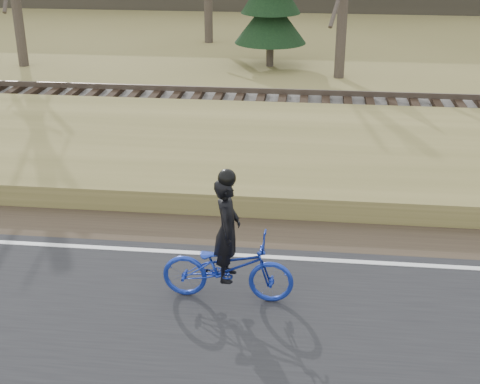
# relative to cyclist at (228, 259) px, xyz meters

# --- Properties ---
(cyclist) EXTENTS (1.97, 0.72, 2.07)m
(cyclist) POSITION_rel_cyclist_xyz_m (0.00, 0.00, 0.00)
(cyclist) COLOR #162D9C
(cyclist) RESTS_ON road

